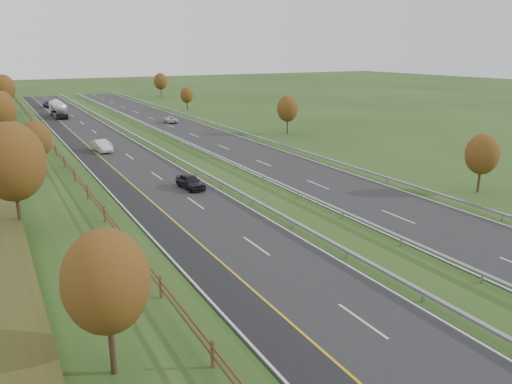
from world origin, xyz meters
TOP-DOWN VIEW (x-y plane):
  - ground at (8.00, 55.00)m, footprint 400.00×400.00m
  - near_carriageway at (0.00, 60.00)m, footprint 10.50×200.00m
  - far_carriageway at (16.50, 60.00)m, footprint 10.50×200.00m
  - hard_shoulder at (-3.75, 60.00)m, footprint 3.00×200.00m
  - lane_markings at (6.40, 59.88)m, footprint 26.75×200.00m
  - embankment_left at (-13.00, 60.00)m, footprint 12.00×200.00m
  - fence_left at (-8.50, 59.59)m, footprint 0.12×189.06m
  - median_barrier_near at (5.70, 60.00)m, footprint 0.32×200.00m
  - median_barrier_far at (10.80, 60.00)m, footprint 0.32×200.00m
  - outer_barrier_far at (22.30, 60.00)m, footprint 0.32×200.00m
  - trees_left at (-12.64, 56.63)m, footprint 6.64×164.30m
  - trees_far at (29.80, 89.21)m, footprint 8.45×118.60m
  - road_tanker at (-1.41, 106.88)m, footprint 2.40×11.22m
  - car_dark_near at (2.72, 40.08)m, footprint 2.13×4.48m
  - car_silver_mid at (-1.30, 64.35)m, footprint 2.37×5.10m
  - car_small_far at (-1.30, 127.01)m, footprint 2.08×4.72m
  - car_oncoming at (16.68, 87.15)m, footprint 2.62×4.80m

SIDE VIEW (x-z plane):
  - ground at x=8.00m, z-range 0.00..0.00m
  - near_carriageway at x=0.00m, z-range 0.00..0.04m
  - far_carriageway at x=16.50m, z-range 0.00..0.04m
  - hard_shoulder at x=-3.75m, z-range 0.00..0.04m
  - lane_markings at x=6.40m, z-range 0.04..0.05m
  - median_barrier_near at x=5.70m, z-range 0.26..0.97m
  - median_barrier_far at x=10.80m, z-range 0.26..0.97m
  - outer_barrier_far at x=22.30m, z-range 0.26..0.97m
  - car_oncoming at x=16.68m, z-range 0.04..1.31m
  - car_small_far at x=-1.30m, z-range 0.04..1.39m
  - car_dark_near at x=2.72m, z-range 0.04..1.52m
  - car_silver_mid at x=-1.30m, z-range 0.04..1.66m
  - embankment_left at x=-13.00m, z-range 0.00..2.00m
  - road_tanker at x=-1.41m, z-range 0.13..3.59m
  - fence_left at x=-8.50m, z-range 2.13..3.33m
  - trees_far at x=29.80m, z-range 0.69..7.81m
  - trees_left at x=-12.64m, z-range 2.53..10.20m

